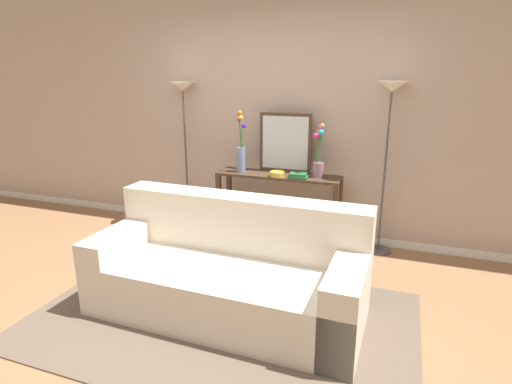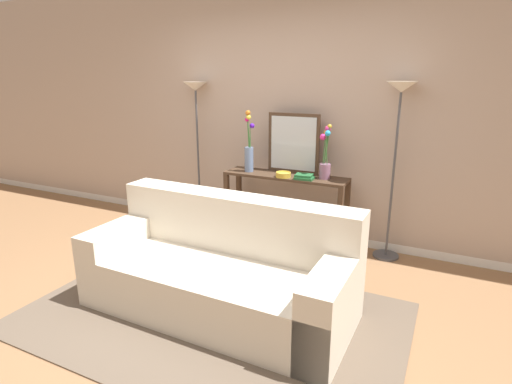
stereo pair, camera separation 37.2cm
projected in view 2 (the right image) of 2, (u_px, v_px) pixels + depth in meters
ground_plane at (188, 311)px, 3.30m from camera, size 16.00×16.00×0.02m
back_wall at (284, 112)px, 4.59m from camera, size 12.00×0.15×2.83m
area_rug at (211, 317)px, 3.19m from camera, size 2.87×1.80×0.01m
couch at (221, 272)px, 3.24m from camera, size 2.10×0.92×0.88m
console_table at (285, 197)px, 4.45m from camera, size 1.34×0.34×0.78m
floor_lamp_left at (196, 114)px, 4.84m from camera, size 0.28×0.28×1.73m
floor_lamp_right at (398, 122)px, 3.88m from camera, size 0.28×0.28×1.75m
wall_mirror at (293, 143)px, 4.40m from camera, size 0.58×0.02×0.64m
vase_tall_flowers at (249, 152)px, 4.47m from camera, size 0.11×0.11×0.67m
vase_short_flowers at (325, 158)px, 4.17m from camera, size 0.13×0.13×0.55m
fruit_bowl at (283, 174)px, 4.28m from camera, size 0.16×0.16×0.05m
book_stack at (304, 177)px, 4.20m from camera, size 0.20×0.17×0.05m
book_row_under_console at (256, 233)px, 4.73m from camera, size 0.42×0.17×0.13m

